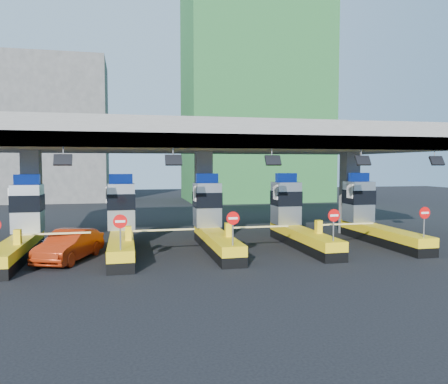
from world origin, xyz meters
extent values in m
plane|color=black|center=(0.00, 0.00, 0.00)|extent=(120.00, 120.00, 0.00)
cube|color=slate|center=(0.00, 3.00, 6.25)|extent=(28.00, 12.00, 1.50)
cube|color=#4C4C49|center=(0.00, -2.70, 5.85)|extent=(28.00, 0.60, 0.70)
cube|color=slate|center=(-10.00, 3.00, 2.75)|extent=(1.00, 1.00, 5.50)
cube|color=slate|center=(0.00, 3.00, 2.75)|extent=(1.00, 1.00, 5.50)
cube|color=slate|center=(10.00, 3.00, 2.75)|extent=(1.00, 1.00, 5.50)
cylinder|color=slate|center=(-7.50, -2.70, 5.25)|extent=(0.06, 0.06, 0.50)
cube|color=black|center=(-7.50, -2.90, 4.90)|extent=(0.80, 0.38, 0.54)
cylinder|color=slate|center=(-2.50, -2.70, 5.25)|extent=(0.06, 0.06, 0.50)
cube|color=black|center=(-2.50, -2.90, 4.90)|extent=(0.80, 0.38, 0.54)
cylinder|color=slate|center=(2.50, -2.70, 5.25)|extent=(0.06, 0.06, 0.50)
cube|color=black|center=(2.50, -2.90, 4.90)|extent=(0.80, 0.38, 0.54)
cylinder|color=slate|center=(7.50, -2.70, 5.25)|extent=(0.06, 0.06, 0.50)
cube|color=black|center=(7.50, -2.90, 4.90)|extent=(0.80, 0.38, 0.54)
cylinder|color=slate|center=(12.00, -2.70, 5.25)|extent=(0.06, 0.06, 0.50)
cube|color=black|center=(12.00, -2.90, 4.90)|extent=(0.80, 0.38, 0.54)
cube|color=black|center=(-10.00, -1.00, 0.25)|extent=(1.20, 8.00, 0.50)
cube|color=#E5B70C|center=(-10.00, -1.00, 0.75)|extent=(1.20, 8.00, 0.50)
cube|color=#9EA3A8|center=(-10.00, 1.80, 2.30)|extent=(1.50, 1.50, 2.60)
cube|color=black|center=(-10.00, 1.78, 2.60)|extent=(1.56, 1.56, 0.90)
cube|color=#0C2DBF|center=(-10.00, 1.80, 3.88)|extent=(1.30, 0.35, 0.55)
cube|color=white|center=(-10.80, 1.50, 3.00)|extent=(0.06, 0.70, 0.90)
cube|color=#E5B70C|center=(-9.65, -2.20, 1.35)|extent=(0.30, 0.35, 0.70)
cube|color=white|center=(-8.00, -2.20, 1.45)|extent=(3.20, 0.08, 0.08)
cube|color=black|center=(-5.00, -1.00, 0.25)|extent=(1.20, 8.00, 0.50)
cube|color=#E5B70C|center=(-5.00, -1.00, 0.75)|extent=(1.20, 8.00, 0.50)
cube|color=#9EA3A8|center=(-5.00, 1.80, 2.30)|extent=(1.50, 1.50, 2.60)
cube|color=black|center=(-5.00, 1.78, 2.60)|extent=(1.56, 1.56, 0.90)
cube|color=#0C2DBF|center=(-5.00, 1.80, 3.88)|extent=(1.30, 0.35, 0.55)
cube|color=white|center=(-5.80, 1.50, 3.00)|extent=(0.06, 0.70, 0.90)
cylinder|color=slate|center=(-5.00, -4.60, 1.65)|extent=(0.07, 0.07, 1.30)
cylinder|color=red|center=(-5.00, -4.63, 2.25)|extent=(0.60, 0.04, 0.60)
cube|color=white|center=(-5.00, -4.65, 2.25)|extent=(0.42, 0.02, 0.10)
cube|color=#E5B70C|center=(-4.65, -2.20, 1.35)|extent=(0.30, 0.35, 0.70)
cube|color=white|center=(-3.00, -2.20, 1.45)|extent=(3.20, 0.08, 0.08)
cube|color=black|center=(0.00, -1.00, 0.25)|extent=(1.20, 8.00, 0.50)
cube|color=#E5B70C|center=(0.00, -1.00, 0.75)|extent=(1.20, 8.00, 0.50)
cube|color=#9EA3A8|center=(0.00, 1.80, 2.30)|extent=(1.50, 1.50, 2.60)
cube|color=black|center=(0.00, 1.78, 2.60)|extent=(1.56, 1.56, 0.90)
cube|color=#0C2DBF|center=(0.00, 1.80, 3.88)|extent=(1.30, 0.35, 0.55)
cube|color=white|center=(-0.80, 1.50, 3.00)|extent=(0.06, 0.70, 0.90)
cylinder|color=slate|center=(0.00, -4.60, 1.65)|extent=(0.07, 0.07, 1.30)
cylinder|color=red|center=(0.00, -4.63, 2.25)|extent=(0.60, 0.04, 0.60)
cube|color=white|center=(0.00, -4.65, 2.25)|extent=(0.42, 0.02, 0.10)
cube|color=#E5B70C|center=(0.35, -2.20, 1.35)|extent=(0.30, 0.35, 0.70)
cube|color=white|center=(2.00, -2.20, 1.45)|extent=(3.20, 0.08, 0.08)
cube|color=black|center=(5.00, -1.00, 0.25)|extent=(1.20, 8.00, 0.50)
cube|color=#E5B70C|center=(5.00, -1.00, 0.75)|extent=(1.20, 8.00, 0.50)
cube|color=#9EA3A8|center=(5.00, 1.80, 2.30)|extent=(1.50, 1.50, 2.60)
cube|color=black|center=(5.00, 1.78, 2.60)|extent=(1.56, 1.56, 0.90)
cube|color=#0C2DBF|center=(5.00, 1.80, 3.88)|extent=(1.30, 0.35, 0.55)
cube|color=white|center=(4.20, 1.50, 3.00)|extent=(0.06, 0.70, 0.90)
cylinder|color=slate|center=(5.00, -4.60, 1.65)|extent=(0.07, 0.07, 1.30)
cylinder|color=red|center=(5.00, -4.63, 2.25)|extent=(0.60, 0.04, 0.60)
cube|color=white|center=(5.00, -4.65, 2.25)|extent=(0.42, 0.02, 0.10)
cube|color=#E5B70C|center=(5.35, -2.20, 1.35)|extent=(0.30, 0.35, 0.70)
cube|color=white|center=(7.00, -2.20, 1.45)|extent=(3.20, 0.08, 0.08)
cube|color=black|center=(10.00, -1.00, 0.25)|extent=(1.20, 8.00, 0.50)
cube|color=#E5B70C|center=(10.00, -1.00, 0.75)|extent=(1.20, 8.00, 0.50)
cube|color=#9EA3A8|center=(10.00, 1.80, 2.30)|extent=(1.50, 1.50, 2.60)
cube|color=black|center=(10.00, 1.78, 2.60)|extent=(1.56, 1.56, 0.90)
cube|color=#0C2DBF|center=(10.00, 1.80, 3.88)|extent=(1.30, 0.35, 0.55)
cube|color=white|center=(9.20, 1.50, 3.00)|extent=(0.06, 0.70, 0.90)
cylinder|color=slate|center=(10.00, -4.60, 1.65)|extent=(0.07, 0.07, 1.30)
cylinder|color=red|center=(10.00, -4.63, 2.25)|extent=(0.60, 0.04, 0.60)
cube|color=white|center=(10.00, -4.65, 2.25)|extent=(0.42, 0.02, 0.10)
cube|color=#E5B70C|center=(10.35, -2.20, 1.35)|extent=(0.30, 0.35, 0.70)
cube|color=white|center=(12.00, -2.20, 1.45)|extent=(3.20, 0.08, 0.08)
cube|color=#1E5926|center=(12.00, 32.00, 14.00)|extent=(18.00, 12.00, 28.00)
cube|color=#4C4C49|center=(-14.00, 36.00, 9.00)|extent=(14.00, 10.00, 18.00)
imported|color=black|center=(-7.86, -0.89, 0.73)|extent=(3.00, 4.61, 1.46)
imported|color=#9A250B|center=(-7.46, -1.57, 0.75)|extent=(3.10, 4.84, 1.51)
camera|label=1|loc=(-4.76, -23.78, 4.69)|focal=35.00mm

